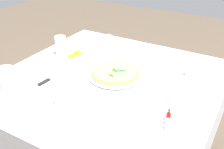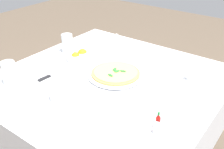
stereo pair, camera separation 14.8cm
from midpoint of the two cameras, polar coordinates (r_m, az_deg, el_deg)
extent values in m
cube|color=white|center=(1.48, 2.07, -1.34)|extent=(1.16, 1.16, 0.02)
cube|color=white|center=(1.39, 22.30, -13.81)|extent=(1.16, 0.01, 0.28)
cube|color=white|center=(1.90, -12.38, 0.05)|extent=(1.16, 0.01, 0.28)
cube|color=white|center=(2.00, 11.49, 1.68)|extent=(0.01, 1.16, 0.28)
cylinder|color=brown|center=(1.92, 22.75, -9.38)|extent=(0.06, 0.06, 0.73)
cylinder|color=brown|center=(2.26, -1.14, -0.77)|extent=(0.06, 0.06, 0.73)
cylinder|color=white|center=(1.50, 3.60, -0.37)|extent=(0.18, 0.18, 0.01)
cylinder|color=white|center=(1.49, 3.61, -0.07)|extent=(0.31, 0.31, 0.01)
cylinder|color=tan|center=(1.49, 3.62, 0.26)|extent=(0.27, 0.27, 0.01)
cylinder|color=#EAC66B|center=(1.49, 3.63, 0.50)|extent=(0.24, 0.24, 0.00)
ellipsoid|color=#2D7533|center=(1.44, 2.61, -0.20)|extent=(0.03, 0.04, 0.01)
ellipsoid|color=#2D7533|center=(1.49, 5.18, 0.67)|extent=(0.03, 0.04, 0.01)
ellipsoid|color=#2D7533|center=(1.50, 3.48, 1.01)|extent=(0.04, 0.03, 0.01)
ellipsoid|color=#2D7533|center=(1.49, 3.59, 0.73)|extent=(0.03, 0.04, 0.01)
ellipsoid|color=#2D7533|center=(1.48, 3.95, 0.65)|extent=(0.04, 0.02, 0.01)
cylinder|color=white|center=(1.55, 19.50, -1.12)|extent=(0.13, 0.13, 0.01)
cylinder|color=white|center=(1.54, 19.71, -0.05)|extent=(0.08, 0.08, 0.06)
torus|color=white|center=(1.52, 17.95, 0.04)|extent=(0.03, 0.03, 0.03)
cylinder|color=black|center=(1.52, 19.87, 0.82)|extent=(0.07, 0.07, 0.00)
cylinder|color=white|center=(1.32, -8.18, -5.31)|extent=(0.13, 0.13, 0.01)
cylinder|color=white|center=(1.30, -8.27, -4.28)|extent=(0.08, 0.08, 0.05)
torus|color=white|center=(1.33, -9.57, -3.32)|extent=(0.01, 0.04, 0.03)
cylinder|color=black|center=(1.29, -8.33, -3.48)|extent=(0.07, 0.07, 0.00)
cylinder|color=white|center=(1.79, -7.12, 6.52)|extent=(0.07, 0.07, 0.12)
cylinder|color=silver|center=(1.80, -7.06, 5.59)|extent=(0.06, 0.06, 0.06)
cylinder|color=white|center=(1.49, -18.35, 0.30)|extent=(0.07, 0.07, 0.12)
cylinder|color=silver|center=(1.49, -18.28, -0.13)|extent=(0.07, 0.07, 0.10)
cube|color=white|center=(1.49, -9.92, -0.67)|extent=(0.22, 0.13, 0.02)
cube|color=silver|center=(1.51, -8.52, 0.46)|extent=(0.12, 0.03, 0.01)
cube|color=black|center=(1.46, -11.40, -0.85)|extent=(0.08, 0.02, 0.01)
cylinder|color=white|center=(1.68, -4.50, 3.75)|extent=(0.15, 0.15, 0.04)
sphere|color=orange|center=(1.69, -3.81, 4.41)|extent=(0.06, 0.06, 0.06)
sphere|color=orange|center=(1.65, -5.20, 3.78)|extent=(0.05, 0.05, 0.05)
cylinder|color=#B7140F|center=(1.15, 13.38, -10.13)|extent=(0.02, 0.02, 0.05)
cylinder|color=white|center=(1.15, 13.38, -10.13)|extent=(0.02, 0.02, 0.02)
cone|color=#B7140F|center=(1.13, 13.58, -8.73)|extent=(0.02, 0.02, 0.02)
cylinder|color=#1E722D|center=(1.12, 13.67, -8.16)|extent=(0.01, 0.01, 0.01)
cylinder|color=white|center=(1.18, 13.47, -9.53)|extent=(0.03, 0.03, 0.04)
cylinder|color=white|center=(1.18, 13.44, -9.75)|extent=(0.02, 0.02, 0.03)
sphere|color=silver|center=(1.16, 13.61, -8.61)|extent=(0.02, 0.02, 0.02)
cylinder|color=white|center=(1.13, 13.19, -11.35)|extent=(0.03, 0.03, 0.04)
cylinder|color=#38332D|center=(1.14, 13.16, -11.58)|extent=(0.02, 0.02, 0.03)
sphere|color=silver|center=(1.12, 13.33, -10.41)|extent=(0.02, 0.02, 0.02)
cube|color=white|center=(1.92, 3.81, 7.36)|extent=(0.04, 0.08, 0.06)
camera|label=1|loc=(0.07, -87.14, 1.60)|focal=43.14mm
camera|label=2|loc=(0.07, 92.86, -1.60)|focal=43.14mm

